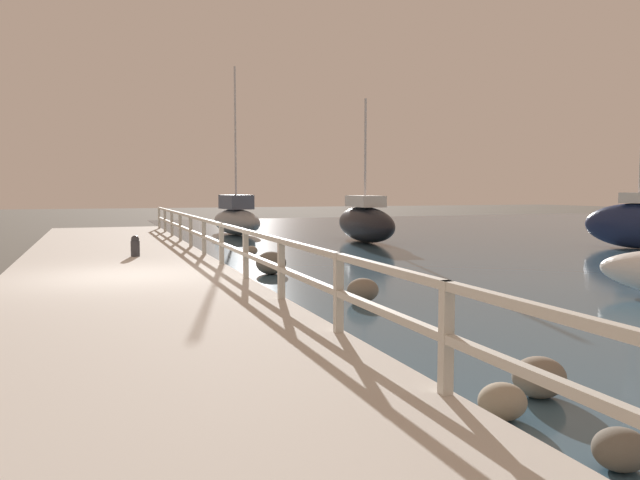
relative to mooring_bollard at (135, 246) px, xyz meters
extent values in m
plane|color=#4C473D|center=(-0.48, -3.83, -0.54)|extent=(120.00, 120.00, 0.00)
cube|color=beige|center=(-0.48, -3.83, -0.41)|extent=(4.76, 36.00, 0.26)
cube|color=beige|center=(1.80, -12.56, 0.21)|extent=(0.10, 0.10, 0.98)
cube|color=beige|center=(1.80, -10.06, 0.21)|extent=(0.10, 0.10, 0.98)
cube|color=beige|center=(1.80, -7.57, 0.21)|extent=(0.10, 0.10, 0.98)
cube|color=beige|center=(1.80, -5.08, 0.21)|extent=(0.10, 0.10, 0.98)
cube|color=beige|center=(1.80, -2.59, 0.21)|extent=(0.10, 0.10, 0.98)
cube|color=beige|center=(1.80, -0.10, 0.21)|extent=(0.10, 0.10, 0.98)
cube|color=beige|center=(1.80, 2.40, 0.21)|extent=(0.10, 0.10, 0.98)
cube|color=beige|center=(1.80, 4.89, 0.21)|extent=(0.10, 0.10, 0.98)
cube|color=beige|center=(1.80, 7.38, 0.21)|extent=(0.10, 0.10, 0.98)
cube|color=beige|center=(1.80, 9.87, 0.21)|extent=(0.10, 0.10, 0.98)
cube|color=beige|center=(1.80, 12.37, 0.21)|extent=(0.10, 0.10, 0.98)
cube|color=beige|center=(1.80, -3.83, 0.66)|extent=(0.09, 32.50, 0.08)
cube|color=beige|center=(1.80, -3.83, 0.21)|extent=(0.09, 32.50, 0.08)
ellipsoid|color=#666056|center=(2.95, -2.79, -0.26)|extent=(0.73, 0.66, 0.55)
ellipsoid|color=#666056|center=(2.51, -13.77, -0.38)|extent=(0.41, 0.37, 0.31)
ellipsoid|color=slate|center=(3.51, -6.94, -0.32)|extent=(0.58, 0.52, 0.43)
ellipsoid|color=gray|center=(3.53, 1.61, -0.39)|extent=(0.40, 0.36, 0.30)
ellipsoid|color=gray|center=(2.32, -12.65, -0.37)|extent=(0.44, 0.39, 0.33)
ellipsoid|color=slate|center=(3.02, -12.27, -0.34)|extent=(0.53, 0.48, 0.40)
cylinder|color=#333338|center=(0.00, 0.00, -0.07)|extent=(0.23, 0.23, 0.41)
sphere|color=#333338|center=(0.00, 0.00, 0.17)|extent=(0.21, 0.21, 0.21)
ellipsoid|color=black|center=(8.89, 5.04, 0.15)|extent=(1.79, 5.59, 1.37)
cube|color=silver|center=(8.89, 5.04, 1.05)|extent=(1.12, 2.41, 0.43)
cylinder|color=silver|center=(8.89, 5.04, 2.91)|extent=(0.09, 0.09, 4.14)
ellipsoid|color=#192347|center=(16.56, -0.75, 0.25)|extent=(2.02, 4.03, 1.56)
cube|color=silver|center=(16.56, -0.75, 1.21)|extent=(0.97, 1.26, 0.37)
ellipsoid|color=gray|center=(5.03, 10.64, 0.05)|extent=(1.97, 4.97, 1.16)
cube|color=#4C566B|center=(5.03, 10.64, 0.95)|extent=(1.24, 2.12, 0.64)
cylinder|color=silver|center=(5.03, 10.64, 3.79)|extent=(0.09, 0.09, 6.33)
camera|label=1|loc=(-0.99, -17.10, 1.47)|focal=35.00mm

